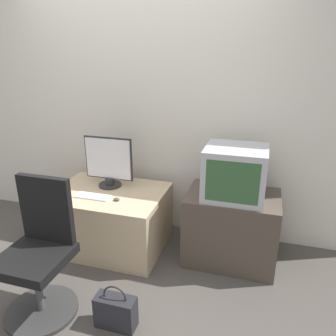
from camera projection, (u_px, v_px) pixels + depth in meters
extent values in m
plane|color=#4C4742|center=(84.00, 304.00, 2.45)|extent=(12.00, 12.00, 0.00)
cube|color=silver|center=(142.00, 103.00, 3.20)|extent=(4.40, 0.05, 2.60)
cube|color=#CCB289|center=(110.00, 218.00, 3.12)|extent=(1.03, 0.77, 0.56)
cube|color=#4C4238|center=(231.00, 228.00, 2.89)|extent=(0.78, 0.54, 0.63)
cylinder|color=#2D2D2D|center=(110.00, 185.00, 3.14)|extent=(0.22, 0.22, 0.02)
cylinder|color=#2D2D2D|center=(110.00, 181.00, 3.13)|extent=(0.09, 0.09, 0.07)
cube|color=#2D2D2D|center=(109.00, 158.00, 3.06)|extent=(0.47, 0.01, 0.41)
cube|color=silver|center=(108.00, 158.00, 3.05)|extent=(0.45, 0.02, 0.38)
cube|color=white|center=(93.00, 196.00, 2.90)|extent=(0.32, 0.12, 0.01)
ellipsoid|color=#4C4C51|center=(116.00, 199.00, 2.84)|extent=(0.06, 0.04, 0.03)
cube|color=#B7B7BC|center=(235.00, 173.00, 2.68)|extent=(0.50, 0.44, 0.43)
cube|color=#335B33|center=(232.00, 182.00, 2.48)|extent=(0.41, 0.01, 0.34)
cylinder|color=#333333|center=(42.00, 310.00, 2.37)|extent=(0.51, 0.51, 0.03)
cylinder|color=#4C4C51|center=(38.00, 287.00, 2.30)|extent=(0.05, 0.05, 0.39)
cube|color=black|center=(33.00, 259.00, 2.22)|extent=(0.45, 0.45, 0.07)
cube|color=black|center=(46.00, 209.00, 2.30)|extent=(0.40, 0.05, 0.49)
cube|color=#A3845B|center=(44.00, 226.00, 3.32)|extent=(0.28, 0.24, 0.22)
cube|color=#D1B27F|center=(41.00, 206.00, 3.24)|extent=(0.26, 0.17, 0.23)
cube|color=#232328|center=(116.00, 312.00, 2.23)|extent=(0.28, 0.12, 0.23)
torus|color=#232328|center=(115.00, 296.00, 2.18)|extent=(0.17, 0.01, 0.17)
cube|color=#2D6638|center=(39.00, 249.00, 3.10)|extent=(0.21, 0.13, 0.02)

